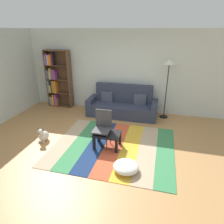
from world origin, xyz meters
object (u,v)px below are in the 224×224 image
at_px(couch, 122,105).
at_px(pouf, 126,167).
at_px(coffee_table, 107,136).
at_px(tv_remote, 102,133).
at_px(bookshelf, 56,80).
at_px(dog, 43,135).
at_px(standing_lamp, 169,70).
at_px(folding_chair, 103,125).

relative_size(couch, pouf, 4.31).
relative_size(coffee_table, tv_remote, 4.16).
relative_size(bookshelf, tv_remote, 13.47).
relative_size(bookshelf, dog, 5.08).
relative_size(bookshelf, standing_lamp, 1.09).
relative_size(dog, folding_chair, 0.44).
relative_size(couch, bookshelf, 1.12).
bearing_deg(couch, dog, -126.69).
distance_m(couch, pouf, 2.88).
height_order(couch, dog, couch).
height_order(pouf, dog, dog).
distance_m(coffee_table, standing_lamp, 2.83).
bearing_deg(folding_chair, bookshelf, -164.18).
height_order(bookshelf, dog, bookshelf).
bearing_deg(folding_chair, dog, -113.32).
xyz_separation_m(couch, dog, (-1.61, -2.16, -0.18)).
height_order(coffee_table, folding_chair, folding_chair).
bearing_deg(dog, standing_lamp, 38.13).
bearing_deg(coffee_table, couch, 91.35).
xyz_separation_m(coffee_table, tv_remote, (-0.11, -0.05, 0.09)).
bearing_deg(bookshelf, coffee_table, -41.94).
distance_m(pouf, tv_remote, 1.06).
bearing_deg(pouf, coffee_table, 128.22).
distance_m(bookshelf, standing_lamp, 3.91).
relative_size(dog, tv_remote, 2.65).
bearing_deg(tv_remote, bookshelf, 142.28).
relative_size(bookshelf, coffee_table, 3.24).
distance_m(coffee_table, dog, 1.67).
bearing_deg(pouf, standing_lamp, 76.79).
distance_m(bookshelf, coffee_table, 3.51).
relative_size(couch, coffee_table, 3.62).
bearing_deg(dog, bookshelf, 110.25).
height_order(couch, pouf, couch).
relative_size(coffee_table, dog, 1.57).
xyz_separation_m(coffee_table, standing_lamp, (1.31, 2.18, 1.24)).
distance_m(coffee_table, folding_chair, 0.28).
distance_m(couch, standing_lamp, 1.82).
xyz_separation_m(pouf, tv_remote, (-0.72, 0.73, 0.28)).
bearing_deg(couch, pouf, -76.73).
bearing_deg(tv_remote, pouf, -38.98).
height_order(coffee_table, standing_lamp, standing_lamp).
height_order(couch, tv_remote, couch).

